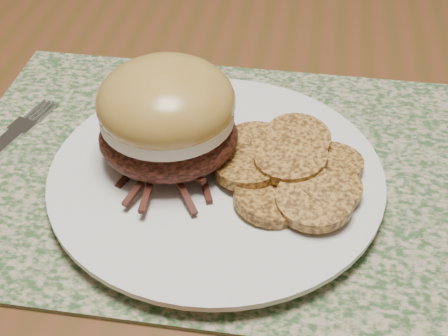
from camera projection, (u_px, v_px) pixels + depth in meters
The scene contains 5 objects.
dining_table at pixel (375, 214), 0.62m from camera, with size 1.50×0.90×0.75m.
placemat at pixel (212, 169), 0.54m from camera, with size 0.45×0.33×0.00m, color #2E4E28.
dinner_plate at pixel (216, 177), 0.52m from camera, with size 0.26×0.26×0.02m, color silver.
pork_sandwich at pixel (167, 116), 0.50m from camera, with size 0.14×0.13×0.09m.
roasted_potatoes at pixel (292, 169), 0.50m from camera, with size 0.13×0.15×0.03m.
Camera 1 is at (-0.08, -0.45, 1.11)m, focal length 50.00 mm.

